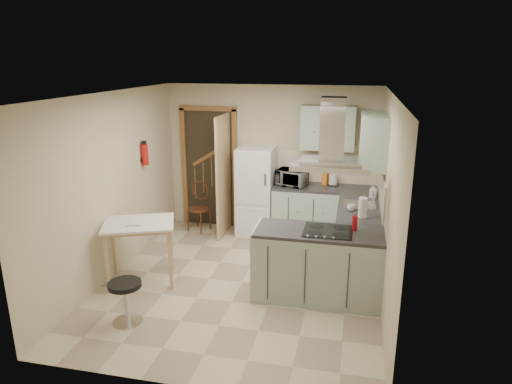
% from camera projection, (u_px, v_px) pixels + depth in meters
% --- Properties ---
extents(floor, '(4.20, 4.20, 0.00)m').
position_uv_depth(floor, '(242.00, 282.00, 6.18)').
color(floor, '#BFB595').
rests_on(floor, ground).
extents(ceiling, '(4.20, 4.20, 0.00)m').
position_uv_depth(ceiling, '(240.00, 94.00, 5.47)').
color(ceiling, silver).
rests_on(ceiling, back_wall).
extents(back_wall, '(3.60, 0.00, 3.60)m').
position_uv_depth(back_wall, '(271.00, 159.00, 7.79)').
color(back_wall, '#C1B596').
rests_on(back_wall, floor).
extents(left_wall, '(0.00, 4.20, 4.20)m').
position_uv_depth(left_wall, '(113.00, 186.00, 6.19)').
color(left_wall, '#C1B596').
rests_on(left_wall, floor).
extents(right_wall, '(0.00, 4.20, 4.20)m').
position_uv_depth(right_wall, '(387.00, 203.00, 5.45)').
color(right_wall, '#C1B596').
rests_on(right_wall, floor).
extents(doorway, '(1.10, 0.12, 2.10)m').
position_uv_depth(doorway, '(209.00, 168.00, 8.04)').
color(doorway, brown).
rests_on(doorway, floor).
extents(fridge, '(0.60, 0.60, 1.50)m').
position_uv_depth(fridge, '(256.00, 192.00, 7.69)').
color(fridge, white).
rests_on(fridge, floor).
extents(counter_back, '(1.08, 0.60, 0.90)m').
position_uv_depth(counter_back, '(306.00, 212.00, 7.60)').
color(counter_back, '#9EB2A0').
rests_on(counter_back, floor).
extents(counter_right, '(0.60, 1.95, 0.90)m').
position_uv_depth(counter_right, '(358.00, 230.00, 6.79)').
color(counter_right, '#9EB2A0').
rests_on(counter_right, floor).
extents(splashback, '(1.68, 0.02, 0.50)m').
position_uv_depth(splashback, '(327.00, 168.00, 7.61)').
color(splashback, beige).
rests_on(splashback, counter_back).
extents(wall_cabinet_back, '(0.85, 0.35, 0.70)m').
position_uv_depth(wall_cabinet_back, '(328.00, 128.00, 7.26)').
color(wall_cabinet_back, '#9EB2A0').
rests_on(wall_cabinet_back, back_wall).
extents(wall_cabinet_right, '(0.35, 0.90, 0.70)m').
position_uv_depth(wall_cabinet_right, '(374.00, 141.00, 6.11)').
color(wall_cabinet_right, '#9EB2A0').
rests_on(wall_cabinet_right, right_wall).
extents(peninsula, '(1.55, 0.65, 0.90)m').
position_uv_depth(peninsula, '(318.00, 264.00, 5.67)').
color(peninsula, '#9EB2A0').
rests_on(peninsula, floor).
extents(hob, '(0.58, 0.50, 0.01)m').
position_uv_depth(hob, '(328.00, 231.00, 5.52)').
color(hob, black).
rests_on(hob, peninsula).
extents(extractor_hood, '(0.90, 0.55, 0.10)m').
position_uv_depth(extractor_hood, '(331.00, 165.00, 5.29)').
color(extractor_hood, silver).
rests_on(extractor_hood, ceiling).
extents(sink, '(0.45, 0.40, 0.01)m').
position_uv_depth(sink, '(359.00, 205.00, 6.50)').
color(sink, silver).
rests_on(sink, counter_right).
extents(fire_extinguisher, '(0.10, 0.10, 0.32)m').
position_uv_depth(fire_extinguisher, '(145.00, 155.00, 6.95)').
color(fire_extinguisher, '#B2140F').
rests_on(fire_extinguisher, left_wall).
extents(drop_leaf_table, '(1.09, 0.96, 0.85)m').
position_uv_depth(drop_leaf_table, '(141.00, 252.00, 6.09)').
color(drop_leaf_table, tan).
rests_on(drop_leaf_table, floor).
extents(bentwood_chair, '(0.44, 0.44, 0.78)m').
position_uv_depth(bentwood_chair, '(199.00, 209.00, 7.92)').
color(bentwood_chair, '#4D2319').
rests_on(bentwood_chair, floor).
extents(stool, '(0.46, 0.46, 0.51)m').
position_uv_depth(stool, '(126.00, 302.00, 5.18)').
color(stool, black).
rests_on(stool, floor).
extents(microwave, '(0.55, 0.45, 0.27)m').
position_uv_depth(microwave, '(292.00, 178.00, 7.46)').
color(microwave, black).
rests_on(microwave, counter_back).
extents(kettle, '(0.16, 0.16, 0.20)m').
position_uv_depth(kettle, '(333.00, 179.00, 7.47)').
color(kettle, silver).
rests_on(kettle, counter_back).
extents(cereal_box, '(0.13, 0.21, 0.30)m').
position_uv_depth(cereal_box, '(326.00, 175.00, 7.55)').
color(cereal_box, orange).
rests_on(cereal_box, counter_back).
extents(soap_bottle, '(0.12, 0.12, 0.21)m').
position_uv_depth(soap_bottle, '(373.00, 191.00, 6.83)').
color(soap_bottle, '#B5B3BF').
rests_on(soap_bottle, counter_right).
extents(paper_towel, '(0.12, 0.12, 0.28)m').
position_uv_depth(paper_towel, '(363.00, 207.00, 5.97)').
color(paper_towel, silver).
rests_on(paper_towel, counter_right).
extents(cup, '(0.13, 0.13, 0.09)m').
position_uv_depth(cup, '(351.00, 208.00, 6.25)').
color(cup, silver).
rests_on(cup, counter_right).
extents(red_bottle, '(0.08, 0.08, 0.18)m').
position_uv_depth(red_bottle, '(355.00, 223.00, 5.53)').
color(red_bottle, '#A70E17').
rests_on(red_bottle, peninsula).
extents(book, '(0.26, 0.30, 0.11)m').
position_uv_depth(book, '(127.00, 219.00, 5.92)').
color(book, '#9C343C').
rests_on(book, drop_leaf_table).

